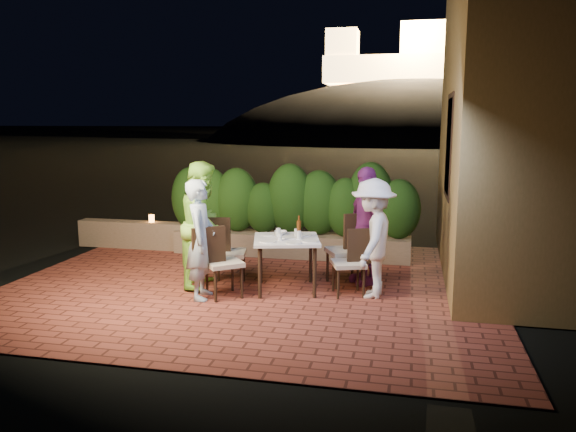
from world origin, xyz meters
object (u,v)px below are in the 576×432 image
(dining_table, at_px, (286,264))
(beer_bottle, at_px, (299,227))
(diner_blue, at_px, (201,239))
(diner_white, at_px, (373,238))
(parapet_lamp, at_px, (152,219))
(diner_green, at_px, (204,224))
(bowl, at_px, (281,233))
(chair_left_back, at_px, (229,252))
(chair_left_front, at_px, (224,261))
(chair_right_front, at_px, (349,262))
(diner_purple, at_px, (366,226))
(chair_right_back, at_px, (345,249))

(dining_table, bearing_deg, beer_bottle, 28.81)
(diner_blue, relative_size, diner_white, 1.00)
(diner_white, xyz_separation_m, parapet_lamp, (-4.24, 2.03, -0.24))
(diner_green, bearing_deg, beer_bottle, -88.61)
(dining_table, xyz_separation_m, beer_bottle, (0.16, 0.09, 0.53))
(diner_blue, bearing_deg, bowl, -55.48)
(dining_table, bearing_deg, bowl, 118.54)
(diner_blue, height_order, diner_white, diner_white)
(bowl, relative_size, chair_left_back, 0.18)
(parapet_lamp, bearing_deg, chair_left_front, -47.56)
(diner_white, bearing_deg, chair_right_front, -82.66)
(bowl, distance_m, chair_right_front, 1.11)
(beer_bottle, distance_m, bowl, 0.38)
(beer_bottle, relative_size, chair_left_back, 0.31)
(chair_left_back, height_order, chair_right_front, chair_left_back)
(beer_bottle, bearing_deg, parapet_lamp, 148.96)
(diner_green, bearing_deg, diner_white, -93.28)
(diner_blue, xyz_separation_m, diner_green, (-0.17, 0.56, 0.10))
(dining_table, relative_size, diner_green, 0.50)
(parapet_lamp, bearing_deg, diner_green, -48.16)
(bowl, distance_m, diner_blue, 1.24)
(chair_left_front, distance_m, parapet_lamp, 3.36)
(chair_left_back, distance_m, diner_purple, 2.03)
(chair_right_back, distance_m, diner_blue, 2.11)
(chair_right_front, bearing_deg, bowl, -34.80)
(chair_left_front, distance_m, diner_blue, 0.43)
(beer_bottle, relative_size, parapet_lamp, 2.24)
(parapet_lamp, bearing_deg, chair_right_front, -27.49)
(parapet_lamp, bearing_deg, diner_white, -25.59)
(chair_left_back, bearing_deg, parapet_lamp, 126.49)
(beer_bottle, relative_size, chair_right_back, 0.30)
(chair_left_front, height_order, diner_green, diner_green)
(dining_table, distance_m, diner_green, 1.32)
(bowl, xyz_separation_m, chair_left_back, (-0.72, -0.21, -0.27))
(dining_table, relative_size, diner_white, 0.55)
(bowl, xyz_separation_m, diner_purple, (1.20, 0.33, 0.09))
(diner_blue, xyz_separation_m, diner_white, (2.24, 0.57, 0.00))
(bowl, xyz_separation_m, diner_blue, (-0.89, -0.86, 0.04))
(diner_purple, bearing_deg, dining_table, -89.67)
(bowl, distance_m, diner_purple, 1.25)
(chair_right_back, bearing_deg, chair_right_front, 74.70)
(chair_left_back, xyz_separation_m, diner_white, (2.07, -0.08, 0.31))
(parapet_lamp, bearing_deg, diner_blue, -52.49)
(chair_right_back, height_order, diner_purple, diner_purple)
(diner_white, bearing_deg, dining_table, -85.12)
(beer_bottle, xyz_separation_m, chair_right_back, (0.61, 0.37, -0.38))
(chair_left_front, distance_m, diner_green, 0.75)
(chair_left_back, distance_m, diner_green, 0.54)
(diner_purple, bearing_deg, bowl, -103.87)
(chair_right_back, relative_size, diner_white, 0.65)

